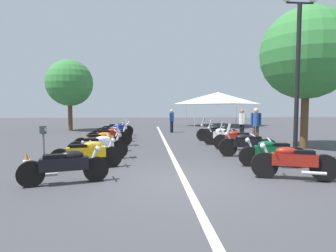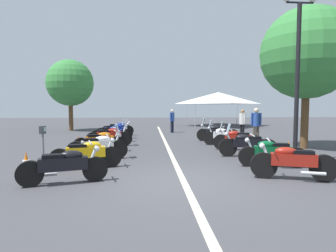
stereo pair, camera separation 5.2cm
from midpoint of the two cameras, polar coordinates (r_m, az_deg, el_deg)
The scene contains 27 objects.
ground_plane at distance 6.90m, azimuth 3.49°, elevation -11.39°, with size 80.00×80.00×0.00m, color #424247.
lane_centre_stripe at distance 12.92m, azimuth -0.08°, elevation -4.13°, with size 24.78×0.16×0.01m, color beige.
motorcycle_left_row_0 at distance 7.03m, azimuth -20.38°, elevation -7.60°, with size 0.84×2.00×0.98m.
motorcycle_left_row_1 at distance 8.53m, azimuth -16.28°, elevation -5.45°, with size 0.76×2.06×0.99m.
motorcycle_left_row_2 at distance 9.85m, azimuth -14.03°, elevation -4.03°, with size 0.75×2.05×1.22m.
motorcycle_left_row_3 at distance 11.35m, azimuth -13.69°, elevation -3.07°, with size 0.95×1.98×1.00m.
motorcycle_left_row_4 at distance 13.04m, azimuth -11.82°, elevation -2.03°, with size 0.66×2.12×1.23m.
motorcycle_left_row_5 at distance 14.54m, azimuth -11.52°, elevation -1.49°, with size 0.79×2.07×1.00m.
motorcycle_left_row_6 at distance 15.94m, azimuth -10.79°, elevation -0.98°, with size 0.81×2.05×1.01m.
motorcycle_left_row_7 at distance 17.56m, azimuth -10.22°, elevation -0.54°, with size 0.77×1.99×1.00m.
motorcycle_right_row_0 at distance 7.63m, azimuth 24.48°, elevation -6.68°, with size 0.91×2.01×1.01m.
motorcycle_right_row_1 at distance 8.99m, azimuth 20.78°, elevation -5.10°, with size 0.76×2.02×0.99m.
motorcycle_right_row_2 at distance 10.50m, azimuth 16.09°, elevation -3.57°, with size 0.74×2.09×1.22m.
motorcycle_right_row_3 at distance 11.97m, azimuth 14.20°, elevation -2.64°, with size 0.95×1.98×1.22m.
motorcycle_right_row_4 at distance 13.31m, azimuth 11.65°, elevation -1.97°, with size 0.97×1.95×1.20m.
motorcycle_right_row_5 at distance 14.76m, azimuth 10.18°, elevation -1.32°, with size 0.98×2.13×1.22m.
street_lamp_twin_globe at distance 10.26m, azimuth 25.43°, elevation 14.15°, with size 0.32×1.22×5.52m.
parking_meter at distance 8.55m, azimuth -24.25°, elevation -2.62°, with size 0.19×0.14×1.29m.
traffic_cone_0 at distance 10.96m, azimuth 23.70°, elevation -4.41°, with size 0.36×0.36×0.61m.
traffic_cone_1 at distance 12.47m, azimuth -17.97°, elevation -3.28°, with size 0.36×0.36×0.61m.
traffic_cone_2 at distance 8.55m, azimuth -27.05°, elevation -6.81°, with size 0.36×0.36×0.61m.
bystander_0 at distance 19.54m, azimuth 0.93°, elevation 1.46°, with size 0.44×0.36×1.64m.
bystander_1 at distance 14.11m, azimuth 17.82°, elevation 0.61°, with size 0.32×0.53×1.77m.
bystander_2 at distance 16.28m, azimuth 15.18°, elevation 0.87°, with size 0.51×0.32×1.67m.
roadside_tree_0 at distance 13.64m, azimuth 26.86°, elevation 13.20°, with size 3.92×3.92×6.08m.
roadside_tree_1 at distance 22.48m, azimuth -19.49°, elevation 8.36°, with size 3.50×3.50×5.39m.
event_tent at distance 26.74m, azimuth 10.45°, elevation 5.70°, with size 5.95×5.95×3.20m.
Camera 2 is at (-6.60, 0.85, 1.83)m, focal length 29.53 mm.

